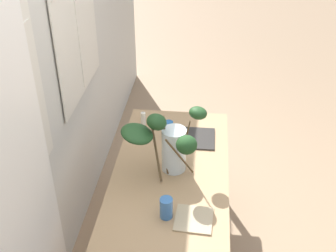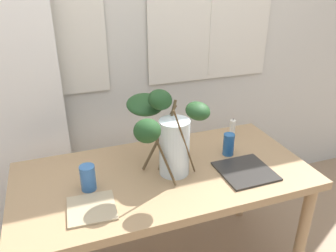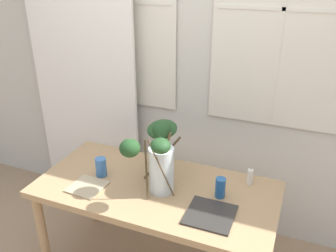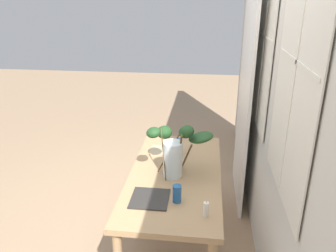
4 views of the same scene
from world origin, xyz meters
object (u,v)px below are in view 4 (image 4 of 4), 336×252
plate_square_left (162,150)px  pillar_candle (206,209)px  plate_square_right (150,199)px  drinking_glass_blue_left (178,146)px  vase_with_branches (176,150)px  dining_table (175,182)px  drinking_glass_blue_right (177,194)px

plate_square_left → pillar_candle: 1.05m
plate_square_left → plate_square_right: plate_square_right is taller
drinking_glass_blue_left → vase_with_branches: bearing=3.4°
dining_table → drinking_glass_blue_right: (0.41, 0.05, 0.15)m
drinking_glass_blue_right → plate_square_right: (-0.00, -0.20, -0.06)m
dining_table → drinking_glass_blue_right: size_ratio=11.95×
dining_table → drinking_glass_blue_left: drinking_glass_blue_left is taller
dining_table → plate_square_right: (0.40, -0.14, 0.09)m
plate_square_left → dining_table: bearing=23.1°
dining_table → pillar_candle: size_ratio=13.23×
dining_table → plate_square_right: plate_square_right is taller
plate_square_right → vase_with_branches: bearing=158.4°
drinking_glass_blue_left → plate_square_right: size_ratio=0.48×
plate_square_right → pillar_candle: size_ratio=2.32×
dining_table → pillar_candle: bearing=25.2°
plate_square_left → drinking_glass_blue_right: bearing=15.5°
drinking_glass_blue_right → plate_square_right: size_ratio=0.48×
dining_table → vase_with_branches: (0.02, 0.01, 0.30)m
dining_table → plate_square_right: 0.44m
vase_with_branches → drinking_glass_blue_right: 0.42m
vase_with_branches → drinking_glass_blue_left: vase_with_branches is taller
dining_table → plate_square_right: bearing=-19.6°
plate_square_left → pillar_candle: size_ratio=1.81×
vase_with_branches → pillar_candle: 0.61m
pillar_candle → dining_table: bearing=-154.8°
vase_with_branches → plate_square_left: vase_with_branches is taller
vase_with_branches → drinking_glass_blue_left: (-0.41, -0.02, -0.15)m
drinking_glass_blue_right → pillar_candle: (0.14, 0.21, -0.01)m
dining_table → pillar_candle: 0.62m
drinking_glass_blue_left → plate_square_right: 0.81m
plate_square_left → plate_square_right: 0.81m
drinking_glass_blue_right → plate_square_left: (-0.81, -0.22, -0.06)m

